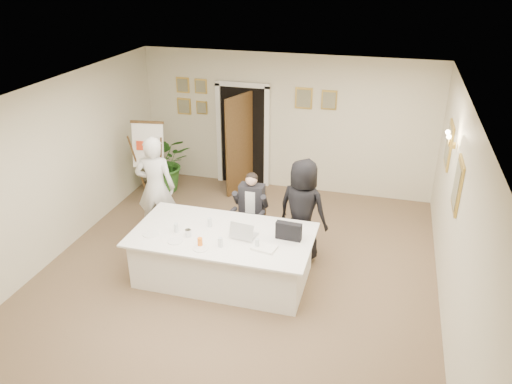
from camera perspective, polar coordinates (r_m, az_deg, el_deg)
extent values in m
plane|color=brown|center=(7.78, -2.45, -9.76)|extent=(7.00, 7.00, 0.00)
cube|color=white|center=(6.58, -2.91, 10.60)|extent=(6.00, 7.00, 0.02)
cube|color=beige|center=(10.22, 3.43, 7.83)|extent=(6.00, 0.10, 2.80)
cube|color=beige|center=(4.47, -17.44, -19.62)|extent=(6.00, 0.10, 2.80)
cube|color=beige|center=(8.43, -22.47, 1.96)|extent=(0.10, 7.00, 2.80)
cube|color=beige|center=(6.85, 22.02, -3.32)|extent=(0.10, 7.00, 2.80)
cube|color=black|center=(10.52, -1.48, 6.37)|extent=(0.92, 0.06, 2.10)
cube|color=white|center=(10.65, -4.22, 6.54)|extent=(0.10, 0.06, 2.20)
cube|color=white|center=(10.36, 1.24, 6.06)|extent=(0.10, 0.06, 2.20)
cube|color=#3B2812|center=(10.13, -1.90, 5.49)|extent=(0.33, 0.81, 2.02)
cube|color=white|center=(7.59, -3.78, -7.39)|extent=(2.49, 1.25, 0.75)
cube|color=white|center=(7.39, -3.86, -4.88)|extent=(2.67, 1.43, 0.03)
cube|color=white|center=(9.53, -12.33, 5.23)|extent=(0.61, 0.26, 0.83)
imported|color=silver|center=(8.64, -11.40, 0.49)|extent=(0.74, 0.56, 1.83)
imported|color=black|center=(7.92, 5.32, -2.05)|extent=(0.94, 0.74, 1.69)
imported|color=#2B6120|center=(10.47, -10.34, 3.33)|extent=(1.34, 1.23, 1.24)
cube|color=black|center=(7.18, 3.75, -4.49)|extent=(0.38, 0.13, 0.26)
cube|color=white|center=(7.00, 0.93, -6.38)|extent=(0.37, 0.29, 0.03)
cylinder|color=white|center=(7.50, -11.94, -4.72)|extent=(0.25, 0.25, 0.01)
cylinder|color=white|center=(7.26, -9.23, -5.55)|extent=(0.24, 0.24, 0.01)
cylinder|color=white|center=(7.05, -6.34, -6.40)|extent=(0.23, 0.23, 0.01)
cylinder|color=silver|center=(7.47, -9.11, -4.05)|extent=(0.08, 0.08, 0.14)
cylinder|color=silver|center=(7.04, -4.10, -5.74)|extent=(0.08, 0.08, 0.14)
cylinder|color=silver|center=(6.99, 0.14, -5.91)|extent=(0.07, 0.07, 0.14)
cylinder|color=silver|center=(7.55, -5.32, -3.47)|extent=(0.07, 0.07, 0.14)
cylinder|color=orange|center=(7.08, -6.42, -5.71)|extent=(0.07, 0.07, 0.13)
cylinder|color=silver|center=(7.34, -7.75, -4.67)|extent=(0.10, 0.10, 0.11)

